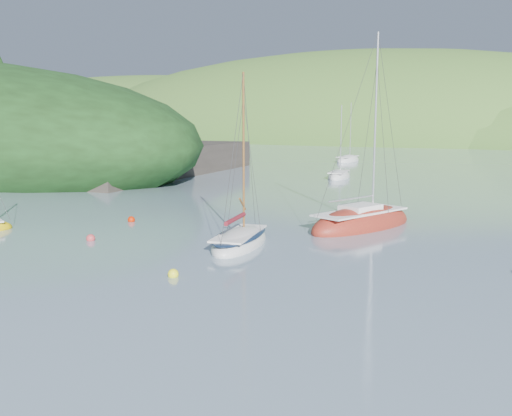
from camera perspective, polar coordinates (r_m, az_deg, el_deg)
The scene contains 7 objects.
ground at distance 26.44m, azimuth -11.92°, elevation -6.15°, with size 700.00×700.00×0.00m, color slate.
shoreline_hills at distance 192.87m, azimuth 23.73°, elevation 6.17°, with size 690.00×135.00×56.00m.
daysailer_white at distance 30.89m, azimuth -1.64°, elevation -3.34°, with size 4.06×6.85×9.91m.
sloop_red at distance 36.49m, azimuth 10.53°, elevation -1.56°, with size 5.44×9.33×13.06m.
distant_sloop_a at distance 66.44m, azimuth 8.28°, elevation 3.12°, with size 3.59×6.68×9.05m.
distant_sloop_c at distance 92.07m, azimuth 9.17°, elevation 4.71°, with size 2.73×7.16×10.11m.
mooring_buoys at distance 30.04m, azimuth -4.06°, elevation -3.92°, with size 24.46×9.38×0.50m.
Camera 1 is at (17.76, -18.36, 6.79)m, focal length 40.00 mm.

